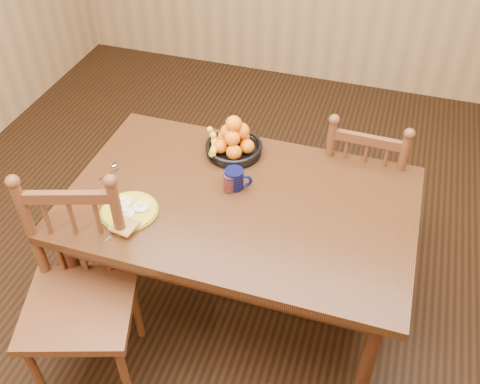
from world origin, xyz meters
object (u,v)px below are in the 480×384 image
(chair_far, at_px, (361,185))
(coffee_mug, at_px, (235,179))
(breakfast_plate, at_px, (129,211))
(fruit_bowl, at_px, (233,142))
(dining_table, at_px, (240,213))
(chair_near, at_px, (80,297))

(chair_far, relative_size, coffee_mug, 7.18)
(breakfast_plate, xyz_separation_m, fruit_bowl, (0.31, 0.56, 0.05))
(dining_table, relative_size, breakfast_plate, 5.42)
(chair_near, bearing_deg, coffee_mug, 33.29)
(dining_table, distance_m, coffee_mug, 0.17)
(chair_near, distance_m, breakfast_plate, 0.43)
(chair_near, relative_size, breakfast_plate, 3.53)
(dining_table, distance_m, chair_near, 0.81)
(chair_near, height_order, coffee_mug, chair_near)
(chair_near, relative_size, coffee_mug, 7.79)
(breakfast_plate, bearing_deg, fruit_bowl, 61.59)
(dining_table, height_order, chair_near, chair_near)
(chair_near, height_order, breakfast_plate, chair_near)
(chair_near, bearing_deg, breakfast_plate, 52.36)
(breakfast_plate, relative_size, coffee_mug, 2.21)
(coffee_mug, distance_m, fruit_bowl, 0.27)
(coffee_mug, bearing_deg, chair_near, -128.67)
(chair_far, relative_size, fruit_bowl, 2.97)
(dining_table, distance_m, fruit_bowl, 0.39)
(breakfast_plate, distance_m, fruit_bowl, 0.64)
(chair_far, distance_m, coffee_mug, 0.84)
(coffee_mug, bearing_deg, chair_far, 43.25)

